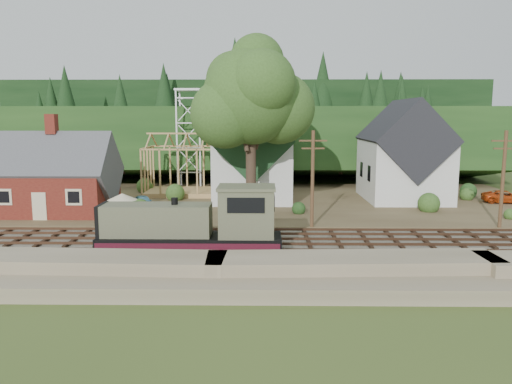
{
  "coord_description": "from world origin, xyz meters",
  "views": [
    {
      "loc": [
        3.07,
        -34.05,
        9.07
      ],
      "look_at": [
        2.51,
        6.0,
        3.0
      ],
      "focal_mm": 35.0,
      "sensor_mm": 36.0,
      "label": 1
    }
  ],
  "objects_px": {
    "car_blue": "(143,202)",
    "locomotive": "(197,228)",
    "patio_set": "(122,198)",
    "car_red": "(506,197)",
    "car_green": "(62,202)"
  },
  "relations": [
    {
      "from": "locomotive",
      "to": "car_blue",
      "type": "relative_size",
      "value": 3.11
    },
    {
      "from": "locomotive",
      "to": "car_green",
      "type": "xyz_separation_m",
      "value": [
        -15.39,
        16.48,
        -1.21
      ]
    },
    {
      "from": "locomotive",
      "to": "patio_set",
      "type": "height_order",
      "value": "locomotive"
    },
    {
      "from": "locomotive",
      "to": "car_green",
      "type": "bearing_deg",
      "value": 133.04
    },
    {
      "from": "car_blue",
      "to": "patio_set",
      "type": "bearing_deg",
      "value": -112.28
    },
    {
      "from": "car_green",
      "to": "patio_set",
      "type": "relative_size",
      "value": 1.24
    },
    {
      "from": "car_red",
      "to": "locomotive",
      "type": "bearing_deg",
      "value": 133.58
    },
    {
      "from": "car_green",
      "to": "patio_set",
      "type": "distance_m",
      "value": 11.59
    },
    {
      "from": "car_blue",
      "to": "patio_set",
      "type": "height_order",
      "value": "patio_set"
    },
    {
      "from": "locomotive",
      "to": "car_green",
      "type": "height_order",
      "value": "locomotive"
    },
    {
      "from": "patio_set",
      "to": "car_red",
      "type": "bearing_deg",
      "value": 17.28
    },
    {
      "from": "locomotive",
      "to": "car_red",
      "type": "height_order",
      "value": "locomotive"
    },
    {
      "from": "car_green",
      "to": "patio_set",
      "type": "height_order",
      "value": "patio_set"
    },
    {
      "from": "car_blue",
      "to": "locomotive",
      "type": "bearing_deg",
      "value": -88.95
    },
    {
      "from": "locomotive",
      "to": "car_red",
      "type": "xyz_separation_m",
      "value": [
        29.14,
        19.79,
        -1.12
      ]
    }
  ]
}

